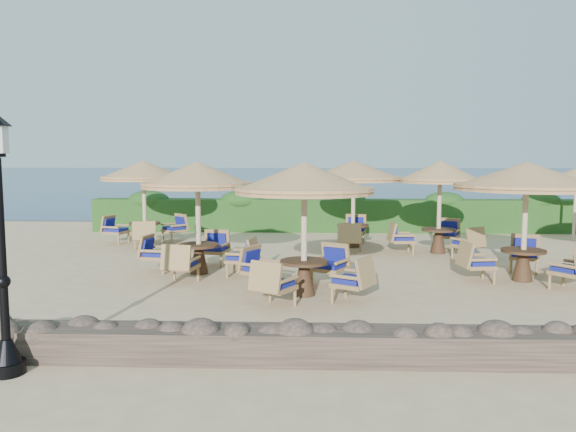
# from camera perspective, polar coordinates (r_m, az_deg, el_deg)

# --- Properties ---
(ground) EXTENTS (120.00, 120.00, 0.00)m
(ground) POSITION_cam_1_polar(r_m,az_deg,el_deg) (13.87, 6.15, -5.48)
(ground) COLOR tan
(ground) RESTS_ON ground
(sea) EXTENTS (160.00, 160.00, 0.00)m
(sea) POSITION_cam_1_polar(r_m,az_deg,el_deg) (83.61, 2.86, 4.11)
(sea) COLOR #0C1F4D
(sea) RESTS_ON ground
(hedge) EXTENTS (18.00, 0.90, 1.20)m
(hedge) POSITION_cam_1_polar(r_m,az_deg,el_deg) (20.90, 4.82, 0.06)
(hedge) COLOR #183D13
(hedge) RESTS_ON ground
(stone_wall) EXTENTS (15.00, 0.65, 0.44)m
(stone_wall) POSITION_cam_1_polar(r_m,az_deg,el_deg) (7.85, 9.35, -12.92)
(stone_wall) COLOR brown
(stone_wall) RESTS_ON ground
(lamp_post) EXTENTS (0.44, 0.44, 3.31)m
(lamp_post) POSITION_cam_1_polar(r_m,az_deg,el_deg) (7.87, -27.09, -3.45)
(lamp_post) COLOR black
(lamp_post) RESTS_ON ground
(cafe_set_0) EXTENTS (2.88, 2.88, 2.65)m
(cafe_set_0) POSITION_cam_1_polar(r_m,az_deg,el_deg) (13.32, -9.14, 1.72)
(cafe_set_0) COLOR #CAB38E
(cafe_set_0) RESTS_ON ground
(cafe_set_1) EXTENTS (2.78, 2.78, 2.65)m
(cafe_set_1) POSITION_cam_1_polar(r_m,az_deg,el_deg) (11.04, 1.66, 1.13)
(cafe_set_1) COLOR #CAB38E
(cafe_set_1) RESTS_ON ground
(cafe_set_2) EXTENTS (3.15, 3.15, 2.65)m
(cafe_set_2) POSITION_cam_1_polar(r_m,az_deg,el_deg) (13.41, 23.03, 2.23)
(cafe_set_2) COLOR #CAB38E
(cafe_set_2) RESTS_ON ground
(cafe_set_3) EXTENTS (2.77, 2.77, 2.65)m
(cafe_set_3) POSITION_cam_1_polar(r_m,az_deg,el_deg) (18.10, -14.43, 3.03)
(cafe_set_3) COLOR #CAB38E
(cafe_set_3) RESTS_ON ground
(cafe_set_4) EXTENTS (2.97, 2.97, 2.65)m
(cafe_set_4) POSITION_cam_1_polar(r_m,az_deg,el_deg) (17.14, 6.67, 3.58)
(cafe_set_4) COLOR #CAB38E
(cafe_set_4) RESTS_ON ground
(cafe_set_5) EXTENTS (2.59, 2.77, 2.65)m
(cafe_set_5) POSITION_cam_1_polar(r_m,az_deg,el_deg) (16.57, 15.15, 2.44)
(cafe_set_5) COLOR #CAB38E
(cafe_set_5) RESTS_ON ground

